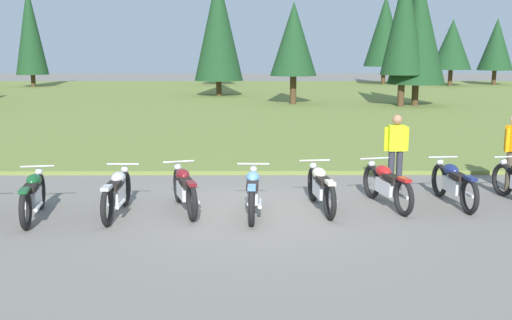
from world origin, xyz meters
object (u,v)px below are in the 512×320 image
motorcycle_british_green (33,195)px  motorcycle_navy (454,183)px  rider_with_back_turned (396,148)px  motorcycle_silver (117,192)px  motorcycle_sky_blue (253,192)px  motorcycle_cream (321,187)px  motorcycle_maroon (184,189)px  motorcycle_red (387,185)px

motorcycle_british_green → motorcycle_navy: size_ratio=0.99×
motorcycle_british_green → rider_with_back_turned: 7.51m
motorcycle_navy → rider_with_back_turned: (-0.87, 1.28, 0.51)m
motorcycle_silver → motorcycle_sky_blue: bearing=0.1°
motorcycle_silver → motorcycle_cream: bearing=5.6°
motorcycle_maroon → rider_with_back_turned: size_ratio=1.22×
motorcycle_cream → motorcycle_navy: same height
motorcycle_silver → motorcycle_sky_blue: 2.53m
motorcycle_red → rider_with_back_turned: bearing=70.5°
motorcycle_silver → motorcycle_navy: 6.58m
motorcycle_cream → motorcycle_british_green: bearing=-173.8°
motorcycle_sky_blue → motorcycle_cream: bearing=15.7°
motorcycle_british_green → motorcycle_navy: (8.02, 0.94, 0.00)m
motorcycle_maroon → motorcycle_navy: (5.31, 0.45, 0.00)m
motorcycle_british_green → rider_with_back_turned: bearing=17.2°
rider_with_back_turned → motorcycle_red: bearing=-109.5°
motorcycle_silver → motorcycle_british_green: bearing=-172.1°
motorcycle_silver → motorcycle_navy: size_ratio=1.00×
motorcycle_cream → motorcycle_maroon: bearing=-178.1°
motorcycle_silver → motorcycle_cream: same height
motorcycle_sky_blue → rider_with_back_turned: (3.14, 2.01, 0.51)m
motorcycle_british_green → motorcycle_maroon: size_ratio=1.02×
motorcycle_sky_blue → motorcycle_navy: (4.00, 0.73, 0.00)m
motorcycle_maroon → motorcycle_red: same height
motorcycle_maroon → motorcycle_silver: bearing=-166.8°
motorcycle_silver → motorcycle_red: 5.21m
motorcycle_maroon → motorcycle_red: size_ratio=0.99×
motorcycle_silver → motorcycle_sky_blue: (2.53, 0.00, 0.00)m
motorcycle_british_green → motorcycle_red: 6.70m
motorcycle_british_green → motorcycle_sky_blue: (4.02, 0.21, 0.00)m
motorcycle_red → motorcycle_navy: size_ratio=0.98×
motorcycle_cream → motorcycle_red: (1.32, 0.23, 0.00)m
motorcycle_navy → motorcycle_red: bearing=-174.6°
motorcycle_sky_blue → motorcycle_cream: same height
motorcycle_silver → rider_with_back_turned: bearing=19.6°
motorcycle_red → rider_with_back_turned: 1.58m
motorcycle_silver → motorcycle_cream: size_ratio=1.00×
motorcycle_red → motorcycle_maroon: bearing=-175.4°
motorcycle_british_green → motorcycle_cream: 5.36m
motorcycle_cream → motorcycle_navy: size_ratio=1.00×
motorcycle_red → motorcycle_silver: bearing=-173.3°
motorcycle_sky_blue → rider_with_back_turned: size_ratio=1.26×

